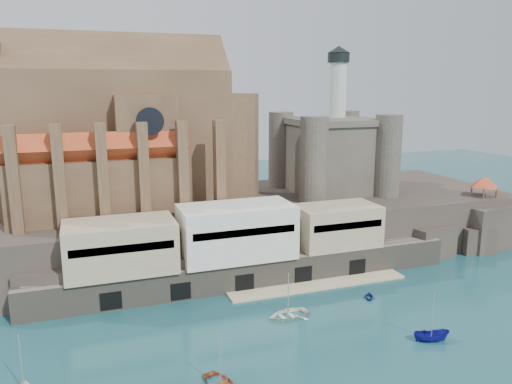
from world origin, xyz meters
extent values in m
plane|color=#16454B|center=(0.00, 0.00, 0.00)|extent=(300.00, 300.00, 0.00)
cube|color=#2C2521|center=(0.00, 40.00, 5.00)|extent=(100.00, 34.00, 10.00)
cube|color=#2C2521|center=(-38.00, 23.50, 3.00)|extent=(9.00, 5.00, 6.00)
cube|color=#2C2521|center=(-22.00, 23.50, 3.00)|extent=(9.00, 5.00, 6.00)
cube|color=#2C2521|center=(-5.00, 23.50, 3.00)|extent=(9.00, 5.00, 6.00)
cube|color=#2C2521|center=(12.00, 23.50, 3.00)|extent=(9.00, 5.00, 6.00)
cube|color=#2C2521|center=(28.00, 23.50, 3.00)|extent=(9.00, 5.00, 6.00)
cube|color=#6B6456|center=(-8.00, 22.50, 2.25)|extent=(70.00, 6.00, 4.50)
cube|color=#C7B385|center=(2.00, 18.00, 0.15)|extent=(30.00, 4.00, 0.40)
cube|color=black|center=(-30.00, 19.60, 1.60)|extent=(3.00, 0.40, 2.60)
cube|color=black|center=(-20.00, 19.60, 1.60)|extent=(3.00, 0.40, 2.60)
cube|color=black|center=(-10.00, 19.60, 1.60)|extent=(3.00, 0.40, 2.60)
cube|color=black|center=(0.00, 19.60, 1.60)|extent=(3.00, 0.40, 2.60)
cube|color=black|center=(10.00, 19.60, 1.60)|extent=(3.00, 0.40, 2.60)
cube|color=tan|center=(-28.00, 23.50, 8.25)|extent=(16.00, 9.00, 7.50)
cube|color=silver|center=(-10.00, 23.50, 8.75)|extent=(18.00, 9.00, 8.50)
cube|color=tan|center=(8.00, 23.50, 8.00)|extent=(14.00, 8.00, 7.00)
cube|color=brown|center=(-26.00, 42.00, 22.00)|extent=(38.00, 14.00, 24.00)
cube|color=brown|center=(-26.00, 42.00, 34.00)|extent=(38.00, 13.01, 13.01)
cylinder|color=brown|center=(-7.00, 42.00, 20.00)|extent=(14.00, 14.00, 20.00)
cube|color=brown|center=(-22.00, 42.00, 20.00)|extent=(10.00, 20.00, 20.00)
cube|color=brown|center=(-30.00, 32.50, 15.00)|extent=(28.00, 5.00, 10.00)
cube|color=brown|center=(-30.00, 51.50, 15.00)|extent=(28.00, 5.00, 10.00)
cube|color=#B8401F|center=(-30.00, 32.50, 21.60)|extent=(28.00, 5.66, 5.66)
cube|color=#B8401F|center=(-30.00, 51.50, 21.60)|extent=(28.00, 5.66, 5.66)
cylinder|color=black|center=(-22.00, 29.95, 26.00)|extent=(4.40, 0.30, 4.40)
cube|color=brown|center=(-42.00, 29.50, 18.00)|extent=(1.60, 2.20, 16.00)
cube|color=brown|center=(-35.80, 29.50, 18.00)|extent=(1.60, 2.20, 16.00)
cube|color=brown|center=(-29.60, 29.50, 18.00)|extent=(1.60, 2.20, 16.00)
cube|color=brown|center=(-23.40, 29.50, 18.00)|extent=(1.60, 2.20, 16.00)
cube|color=brown|center=(-17.20, 29.50, 18.00)|extent=(1.60, 2.20, 16.00)
cube|color=brown|center=(-11.00, 29.50, 18.00)|extent=(1.60, 2.20, 16.00)
cube|color=#464037|center=(16.00, 41.00, 17.00)|extent=(16.00, 16.00, 14.00)
cube|color=#464037|center=(16.00, 41.00, 24.40)|extent=(17.00, 17.00, 1.20)
cylinder|color=#464037|center=(8.00, 33.00, 18.00)|extent=(5.20, 5.20, 16.00)
cylinder|color=#464037|center=(24.00, 33.00, 18.00)|extent=(5.20, 5.20, 16.00)
cylinder|color=#464037|center=(8.00, 49.00, 18.00)|extent=(5.20, 5.20, 16.00)
cylinder|color=#464037|center=(24.00, 49.00, 18.00)|extent=(5.20, 5.20, 16.00)
cylinder|color=silver|center=(18.00, 43.00, 30.00)|extent=(3.60, 3.60, 12.00)
cylinder|color=black|center=(18.00, 43.00, 37.00)|extent=(4.40, 4.40, 2.00)
cone|color=black|center=(18.00, 43.00, 38.60)|extent=(4.60, 4.60, 1.40)
cube|color=#2C2521|center=(42.00, 26.00, 4.35)|extent=(12.00, 10.00, 8.70)
cube|color=#2C2521|center=(38.00, 23.00, 2.50)|extent=(6.00, 5.00, 5.00)
cube|color=#2C2521|center=(47.00, 28.00, 3.00)|extent=(5.00, 4.00, 6.00)
cube|color=brown|center=(42.00, 26.00, 8.85)|extent=(4.20, 4.20, 0.30)
cylinder|color=brown|center=(40.40, 24.40, 10.30)|extent=(0.36, 0.36, 3.20)
cylinder|color=brown|center=(43.60, 24.40, 10.30)|extent=(0.36, 0.36, 3.20)
cylinder|color=brown|center=(40.40, 27.60, 10.30)|extent=(0.36, 0.36, 3.20)
cylinder|color=brown|center=(43.60, 27.60, 10.30)|extent=(0.36, 0.36, 3.20)
pyramid|color=#B8401F|center=(42.00, 26.00, 13.00)|extent=(6.40, 6.40, 2.20)
imported|color=navy|center=(7.39, -2.73, 0.00)|extent=(2.16, 2.13, 4.56)
imported|color=white|center=(-6.95, 9.56, 0.00)|extent=(1.81, 4.49, 6.12)
imported|color=navy|center=(7.01, 10.98, 0.00)|extent=(2.68, 2.36, 2.65)
camera|label=1|loc=(-32.74, -49.46, 31.59)|focal=35.00mm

